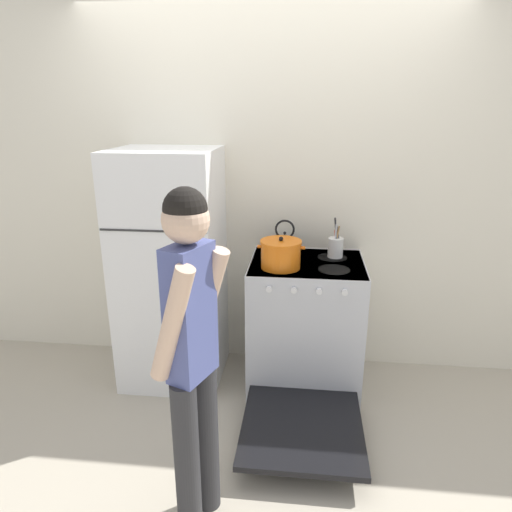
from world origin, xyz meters
TOP-DOWN VIEW (x-y plane):
  - ground_plane at (0.00, 0.00)m, footprint 14.00×14.00m
  - wall_back at (0.00, 0.03)m, footprint 10.00×0.06m
  - refrigerator at (-0.62, -0.31)m, footprint 0.67×0.64m
  - stove_range at (0.30, -0.35)m, footprint 0.75×1.32m
  - dutch_oven_pot at (0.13, -0.43)m, footprint 0.30×0.26m
  - tea_kettle at (0.15, -0.18)m, footprint 0.21×0.17m
  - utensil_jar at (0.49, -0.18)m, footprint 0.10×0.10m
  - person at (-0.17, -1.50)m, footprint 0.33×0.38m

SIDE VIEW (x-z plane):
  - ground_plane at x=0.00m, z-range 0.00..0.00m
  - stove_range at x=0.30m, z-range 0.00..0.89m
  - refrigerator at x=-0.62m, z-range 0.00..1.61m
  - person at x=-0.17m, z-range 0.11..1.69m
  - utensil_jar at x=0.49m, z-range 0.83..1.10m
  - tea_kettle at x=0.15m, z-range 0.84..1.10m
  - dutch_oven_pot at x=0.13m, z-range 0.88..1.08m
  - wall_back at x=0.00m, z-range 0.00..2.55m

